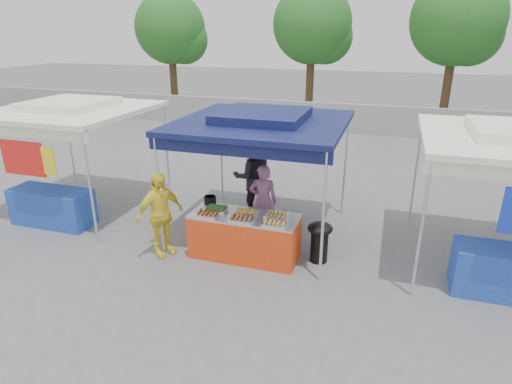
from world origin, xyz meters
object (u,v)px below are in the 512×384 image
(wok_burner, at_px, (320,239))
(customer_person, at_px, (160,215))
(cooking_pot, at_px, (210,200))
(vendor_woman, at_px, (263,201))
(helper_man, at_px, (253,177))
(vendor_table, at_px, (245,236))

(wok_burner, bearing_deg, customer_person, 173.92)
(cooking_pot, distance_m, vendor_woman, 1.09)
(wok_burner, bearing_deg, vendor_woman, 133.31)
(vendor_woman, relative_size, helper_man, 0.84)
(cooking_pot, bearing_deg, vendor_woman, 32.56)
(vendor_table, distance_m, wok_burner, 1.39)
(wok_burner, height_order, vendor_woman, vendor_woman)
(helper_man, bearing_deg, customer_person, 39.48)
(cooking_pot, relative_size, vendor_woman, 0.15)
(vendor_woman, xyz_separation_m, helper_man, (-0.56, 1.00, 0.14))
(vendor_table, bearing_deg, vendor_woman, 85.16)
(vendor_table, distance_m, customer_person, 1.62)
(helper_man, height_order, customer_person, helper_man)
(cooking_pot, height_order, vendor_woman, vendor_woman)
(vendor_table, relative_size, cooking_pot, 8.46)
(vendor_table, relative_size, helper_man, 1.09)
(wok_burner, distance_m, vendor_woman, 1.49)
(cooking_pot, bearing_deg, customer_person, -132.55)
(vendor_table, height_order, helper_man, helper_man)
(cooking_pot, height_order, wok_burner, cooking_pot)
(vendor_table, distance_m, vendor_woman, 1.00)
(vendor_woman, bearing_deg, cooking_pot, 21.17)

